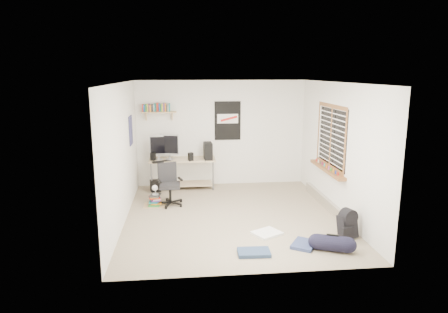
{
  "coord_description": "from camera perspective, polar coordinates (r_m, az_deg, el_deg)",
  "views": [
    {
      "loc": [
        -0.9,
        -7.14,
        2.68
      ],
      "look_at": [
        -0.13,
        0.38,
        1.08
      ],
      "focal_mm": 32.0,
      "sensor_mm": 36.0,
      "label": 1
    }
  ],
  "objects": [
    {
      "name": "jeans_a",
      "position": [
        6.18,
        4.29,
        -13.49
      ],
      "size": [
        0.5,
        0.33,
        0.05
      ],
      "primitive_type": "cube",
      "rotation": [
        0.0,
        0.0,
        -0.05
      ],
      "color": "navy",
      "rests_on": "floor"
    },
    {
      "name": "wall_shelf",
      "position": [
        9.34,
        -9.27,
        6.28
      ],
      "size": [
        0.8,
        0.22,
        0.24
      ],
      "primitive_type": "cube",
      "color": "tan",
      "rests_on": "back_wall"
    },
    {
      "name": "monitor_right",
      "position": [
        9.2,
        -7.79,
        0.88
      ],
      "size": [
        0.44,
        0.21,
        0.47
      ],
      "primitive_type": "cube",
      "rotation": [
        0.0,
        0.0,
        -0.24
      ],
      "color": "#BAB9BF",
      "rests_on": "desk"
    },
    {
      "name": "book_stack",
      "position": [
        8.32,
        -9.86,
        -5.93
      ],
      "size": [
        0.55,
        0.48,
        0.32
      ],
      "primitive_type": "cube",
      "rotation": [
        0.0,
        0.0,
        0.22
      ],
      "color": "brown",
      "rests_on": "floor"
    },
    {
      "name": "speaker_right",
      "position": [
        9.07,
        -4.78,
        -0.08
      ],
      "size": [
        0.13,
        0.13,
        0.2
      ],
      "primitive_type": "cube",
      "rotation": [
        0.0,
        0.0,
        0.37
      ],
      "color": "black",
      "rests_on": "desk"
    },
    {
      "name": "monitor_left",
      "position": [
        9.24,
        -9.31,
        0.78
      ],
      "size": [
        0.41,
        0.13,
        0.44
      ],
      "primitive_type": "cube",
      "rotation": [
        0.0,
        0.0,
        0.07
      ],
      "color": "#9B9B9F",
      "rests_on": "desk"
    },
    {
      "name": "window",
      "position": [
        8.06,
        14.93,
        2.78
      ],
      "size": [
        0.1,
        1.5,
        1.26
      ],
      "primitive_type": "cube",
      "color": "brown",
      "rests_on": "right_wall"
    },
    {
      "name": "poster_back_wall",
      "position": [
        9.5,
        0.52,
        5.13
      ],
      "size": [
        0.62,
        0.03,
        0.92
      ],
      "primitive_type": "cube",
      "color": "black",
      "rests_on": "back_wall"
    },
    {
      "name": "back_wall",
      "position": [
        9.55,
        -0.39,
        3.35
      ],
      "size": [
        4.0,
        0.01,
        2.5
      ],
      "primitive_type": "cube",
      "color": "silver",
      "rests_on": "ground"
    },
    {
      "name": "office_chair",
      "position": [
        8.21,
        -7.74,
        -3.62
      ],
      "size": [
        0.71,
        0.71,
        0.87
      ],
      "primitive_type": "cube",
      "rotation": [
        0.0,
        0.0,
        0.3
      ],
      "color": "black",
      "rests_on": "floor"
    },
    {
      "name": "desk",
      "position": [
        9.43,
        -5.93,
        -2.32
      ],
      "size": [
        1.58,
        0.81,
        0.69
      ],
      "primitive_type": "cube",
      "rotation": [
        0.0,
        0.0,
        0.1
      ],
      "color": "#C7B08A",
      "rests_on": "floor"
    },
    {
      "name": "pc_tower",
      "position": [
        9.19,
        -2.3,
        0.76
      ],
      "size": [
        0.2,
        0.39,
        0.4
      ],
      "primitive_type": "cube",
      "rotation": [
        0.0,
        0.0,
        0.04
      ],
      "color": "black",
      "rests_on": "desk"
    },
    {
      "name": "right_wall",
      "position": [
        7.84,
        16.0,
        0.98
      ],
      "size": [
        0.01,
        4.5,
        2.5
      ],
      "primitive_type": "cube",
      "color": "silver",
      "rests_on": "ground"
    },
    {
      "name": "jeans_b",
      "position": [
        6.55,
        11.35,
        -12.22
      ],
      "size": [
        0.51,
        0.54,
        0.05
      ],
      "primitive_type": "cube",
      "rotation": [
        0.0,
        0.0,
        1.0
      ],
      "color": "navy",
      "rests_on": "floor"
    },
    {
      "name": "ceiling",
      "position": [
        7.2,
        1.34,
        10.56
      ],
      "size": [
        4.0,
        4.5,
        0.01
      ],
      "primitive_type": "cube",
      "color": "white",
      "rests_on": "ground"
    },
    {
      "name": "tshirt",
      "position": [
        6.89,
        6.14,
        -10.82
      ],
      "size": [
        0.56,
        0.54,
        0.04
      ],
      "primitive_type": "cube",
      "rotation": [
        0.0,
        0.0,
        0.51
      ],
      "color": "white",
      "rests_on": "floor"
    },
    {
      "name": "desk_lamp",
      "position": [
        8.23,
        -9.79,
        -4.45
      ],
      "size": [
        0.17,
        0.24,
        0.22
      ],
      "primitive_type": "cube",
      "rotation": [
        0.0,
        0.0,
        0.21
      ],
      "color": "silver",
      "rests_on": "book_stack"
    },
    {
      "name": "floor",
      "position": [
        7.68,
        1.25,
        -8.51
      ],
      "size": [
        4.0,
        4.5,
        0.01
      ],
      "primitive_type": "cube",
      "color": "gray",
      "rests_on": "ground"
    },
    {
      "name": "keyboard",
      "position": [
        9.1,
        -8.93,
        -0.73
      ],
      "size": [
        0.46,
        0.29,
        0.02
      ],
      "primitive_type": "cube",
      "rotation": [
        0.0,
        0.0,
        0.35
      ],
      "color": "black",
      "rests_on": "desk"
    },
    {
      "name": "baseboard_heater",
      "position": [
        8.38,
        14.46,
        -6.44
      ],
      "size": [
        0.08,
        2.5,
        0.18
      ],
      "primitive_type": "cube",
      "color": "#B7B2A8",
      "rests_on": "floor"
    },
    {
      "name": "duffel_bag",
      "position": [
        6.43,
        15.2,
        -11.74
      ],
      "size": [
        0.32,
        0.32,
        0.48
      ],
      "primitive_type": "cylinder",
      "rotation": [
        0.0,
        0.0,
        -0.39
      ],
      "color": "black",
      "rests_on": "floor"
    },
    {
      "name": "subwoofer",
      "position": [
        9.27,
        -9.77,
        -4.12
      ],
      "size": [
        0.27,
        0.27,
        0.25
      ],
      "primitive_type": "cube",
      "rotation": [
        0.0,
        0.0,
        0.22
      ],
      "color": "black",
      "rests_on": "floor"
    },
    {
      "name": "left_wall",
      "position": [
        7.36,
        -14.38,
        0.38
      ],
      "size": [
        0.01,
        4.5,
        2.5
      ],
      "primitive_type": "cube",
      "color": "silver",
      "rests_on": "ground"
    },
    {
      "name": "speaker_left",
      "position": [
        9.21,
        -10.1,
        -0.04
      ],
      "size": [
        0.13,
        0.13,
        0.2
      ],
      "primitive_type": "cube",
      "rotation": [
        0.0,
        0.0,
        -0.4
      ],
      "color": "black",
      "rests_on": "desk"
    },
    {
      "name": "backpack",
      "position": [
        6.95,
        17.22,
        -9.5
      ],
      "size": [
        0.35,
        0.32,
        0.39
      ],
      "primitive_type": "cube",
      "rotation": [
        0.0,
        0.0,
        0.34
      ],
      "color": "black",
      "rests_on": "floor"
    },
    {
      "name": "poster_left_wall",
      "position": [
        8.49,
        -13.18,
        3.66
      ],
      "size": [
        0.02,
        0.42,
        0.6
      ],
      "primitive_type": "cube",
      "color": "navy",
      "rests_on": "left_wall"
    }
  ]
}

